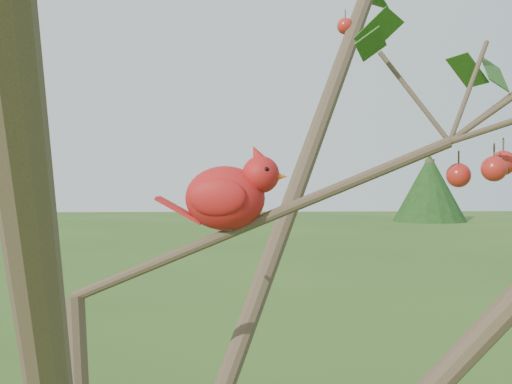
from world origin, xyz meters
TOP-DOWN VIEW (x-y plane):
  - crabapple_tree at (0.03, -0.02)m, footprint 2.35×2.05m
  - cardinal at (0.20, 0.08)m, footprint 0.21×0.12m
  - distant_trees at (-2.88, 25.02)m, footprint 41.16×12.69m

SIDE VIEW (x-z plane):
  - distant_trees at x=-2.88m, z-range -0.19..3.16m
  - cardinal at x=0.20m, z-range 2.04..2.19m
  - crabapple_tree at x=0.03m, z-range 0.65..3.60m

